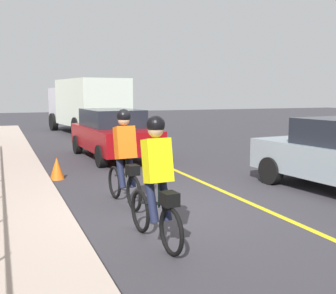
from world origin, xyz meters
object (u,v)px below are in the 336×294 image
Objects in this scene: box_truck_background at (87,103)px; traffic_cone_near at (57,168)px; cyclist_follow at (125,158)px; parked_sedan_rear at (113,133)px; cyclist_lead at (157,181)px.

traffic_cone_near is at bearing 157.91° from box_truck_background.
parked_sedan_rear is (5.82, -1.27, -0.09)m from cyclist_follow.
box_truck_background reaches higher than traffic_cone_near.
cyclist_follow is 3.17m from traffic_cone_near.
parked_sedan_rear is (7.99, -1.44, -0.09)m from cyclist_lead.
cyclist_lead reaches higher than traffic_cone_near.
cyclist_lead and cyclist_follow have the same top height.
cyclist_lead is 0.26× the size of box_truck_background.
cyclist_follow is at bearing -8.85° from cyclist_lead.
box_truck_background reaches higher than parked_sedan_rear.
cyclist_lead is at bearing 164.72° from box_truck_background.
cyclist_follow is 3.35× the size of traffic_cone_near.
cyclist_lead is 5.24m from traffic_cone_near.
box_truck_background is at bearing -14.59° from traffic_cone_near.
parked_sedan_rear is 0.65× the size of box_truck_background.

